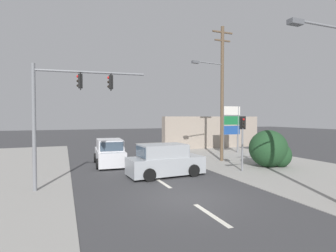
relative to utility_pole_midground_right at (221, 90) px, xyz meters
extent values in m
plane|color=#3A3A3D|center=(-6.75, -7.76, -5.70)|extent=(140.00, 140.00, 0.00)
cube|color=silver|center=(-6.75, -9.76, -5.70)|extent=(0.20, 2.40, 0.01)
cube|color=silver|center=(-6.75, -4.76, -5.70)|extent=(0.20, 2.40, 0.01)
cube|color=silver|center=(-6.75, 0.24, -5.70)|extent=(0.20, 2.40, 0.01)
cube|color=gray|center=(2.25, -5.76, -5.69)|extent=(10.00, 44.00, 0.02)
cylinder|color=slate|center=(-2.61, -10.72, 1.23)|extent=(2.60, 0.10, 0.09)
cube|color=#595B60|center=(-3.91, -10.71, 1.16)|extent=(0.56, 0.28, 0.18)
cylinder|color=brown|center=(0.12, 0.02, -0.37)|extent=(0.26, 0.26, 10.66)
cube|color=brown|center=(0.12, 0.02, 4.51)|extent=(1.80, 0.12, 0.11)
cube|color=brown|center=(0.12, 0.02, 3.86)|extent=(1.40, 0.12, 0.10)
cylinder|color=slate|center=(-1.17, -0.15, 1.97)|extent=(2.59, 0.43, 0.09)
cube|color=#595B60|center=(-2.45, -0.32, 1.90)|extent=(0.59, 0.35, 0.18)
cylinder|color=slate|center=(-12.89, -4.09, -2.70)|extent=(0.18, 0.18, 6.00)
cylinder|color=slate|center=(-10.31, -4.36, 0.00)|extent=(5.18, 0.65, 0.11)
cube|color=black|center=(-10.82, -4.31, -0.45)|extent=(0.23, 0.28, 0.68)
cube|color=black|center=(-10.82, -4.31, -0.45)|extent=(0.09, 0.44, 0.84)
sphere|color=red|center=(-10.94, -4.30, -0.23)|extent=(0.13, 0.13, 0.13)
sphere|color=black|center=(-10.94, -4.30, -0.45)|extent=(0.13, 0.13, 0.13)
sphere|color=black|center=(-10.94, -4.30, -0.67)|extent=(0.13, 0.13, 0.13)
cube|color=black|center=(-9.38, -4.46, -0.45)|extent=(0.23, 0.28, 0.68)
cube|color=black|center=(-9.38, -4.46, -0.45)|extent=(0.09, 0.44, 0.84)
sphere|color=red|center=(-9.50, -4.45, -0.23)|extent=(0.13, 0.13, 0.13)
sphere|color=black|center=(-9.50, -4.45, -0.45)|extent=(0.13, 0.13, 0.13)
sphere|color=black|center=(-9.50, -4.45, -0.67)|extent=(0.13, 0.13, 0.13)
cylinder|color=slate|center=(-0.91, -3.92, -4.30)|extent=(0.12, 0.12, 2.80)
cube|color=black|center=(-0.91, -3.92, -2.56)|extent=(0.28, 0.23, 0.68)
cube|color=black|center=(-0.91, -3.92, -2.56)|extent=(0.44, 0.09, 0.84)
sphere|color=red|center=(-0.93, -4.04, -2.34)|extent=(0.13, 0.13, 0.13)
sphere|color=black|center=(-0.93, -4.04, -2.56)|extent=(0.13, 0.13, 0.13)
sphere|color=black|center=(-0.93, -4.04, -2.78)|extent=(0.13, 0.13, 0.13)
cylinder|color=slate|center=(2.72, 3.72, -3.40)|extent=(0.16, 0.16, 4.60)
cylinder|color=slate|center=(4.42, 3.72, -3.40)|extent=(0.16, 0.16, 4.60)
cube|color=silver|center=(3.57, 3.72, -1.55)|extent=(2.10, 0.14, 0.84)
cube|color=#196B38|center=(3.57, 3.72, -2.50)|extent=(2.10, 0.14, 0.84)
cube|color=#1E4793|center=(3.57, 3.72, -3.45)|extent=(2.10, 0.14, 0.84)
ellipsoid|color=#1E4223|center=(1.75, -3.35, -4.40)|extent=(2.74, 2.47, 2.60)
ellipsoid|color=#1E4223|center=(2.50, -3.76, -4.85)|extent=(1.51, 1.37, 1.69)
cube|color=#A39384|center=(4.25, 8.24, -3.90)|extent=(12.00, 1.00, 3.60)
cube|color=#A3A8AD|center=(-5.97, -3.28, -5.06)|extent=(4.60, 2.10, 1.00)
cube|color=#A3A8AD|center=(-6.17, -3.29, -4.18)|extent=(2.80, 1.88, 0.76)
cube|color=#384756|center=(-4.80, -3.21, -4.18)|extent=(0.15, 1.58, 0.65)
cube|color=#384756|center=(-7.54, -3.37, -4.18)|extent=(0.15, 1.55, 0.61)
cube|color=white|center=(-3.71, -3.14, -4.84)|extent=(0.13, 1.56, 0.14)
cylinder|color=black|center=(-4.63, -2.28, -5.34)|extent=(0.73, 0.26, 0.72)
cylinder|color=black|center=(-4.53, -4.11, -5.34)|extent=(0.73, 0.26, 0.72)
cylinder|color=black|center=(-7.42, -2.44, -5.34)|extent=(0.73, 0.26, 0.72)
cylinder|color=black|center=(-7.31, -4.28, -5.34)|extent=(0.73, 0.26, 0.72)
cube|color=silver|center=(-8.51, 1.60, -5.06)|extent=(2.09, 4.60, 1.00)
cube|color=silver|center=(-8.52, 1.40, -4.18)|extent=(1.87, 2.79, 0.76)
cube|color=#384756|center=(-8.44, 2.76, -4.18)|extent=(1.58, 0.15, 0.65)
cube|color=#384756|center=(-8.60, 0.03, -4.18)|extent=(1.55, 0.15, 0.61)
cube|color=white|center=(-8.38, 3.86, -4.84)|extent=(1.56, 0.13, 0.14)
cylinder|color=black|center=(-9.35, 3.04, -5.34)|extent=(0.26, 0.73, 0.72)
cylinder|color=black|center=(-7.51, 2.94, -5.34)|extent=(0.26, 0.73, 0.72)
cylinder|color=black|center=(-9.50, 0.26, -5.34)|extent=(0.26, 0.73, 0.72)
cylinder|color=black|center=(-7.67, 0.15, -5.34)|extent=(0.26, 0.73, 0.72)
camera|label=1|loc=(-11.60, -17.76, -2.22)|focal=28.00mm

